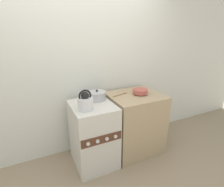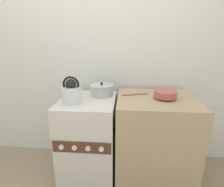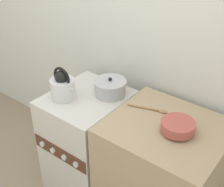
{
  "view_description": "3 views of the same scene",
  "coord_description": "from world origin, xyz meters",
  "px_view_note": "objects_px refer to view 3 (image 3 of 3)",
  "views": [
    {
      "loc": [
        -0.66,
        -1.66,
        1.75
      ],
      "look_at": [
        0.29,
        0.32,
        0.98
      ],
      "focal_mm": 28.0,
      "sensor_mm": 36.0,
      "label": 1
    },
    {
      "loc": [
        0.37,
        -1.28,
        1.43
      ],
      "look_at": [
        0.24,
        0.34,
        0.93
      ],
      "focal_mm": 28.0,
      "sensor_mm": 36.0,
      "label": 2
    },
    {
      "loc": [
        1.35,
        -1.12,
        2.12
      ],
      "look_at": [
        0.22,
        0.35,
        0.97
      ],
      "focal_mm": 50.0,
      "sensor_mm": 36.0,
      "label": 3
    }
  ],
  "objects_px": {
    "stove": "(88,142)",
    "enamel_bowl": "(178,126)",
    "cooking_pot": "(110,88)",
    "kettle": "(63,86)"
  },
  "relations": [
    {
      "from": "enamel_bowl",
      "to": "kettle",
      "type": "bearing_deg",
      "value": -171.59
    },
    {
      "from": "stove",
      "to": "kettle",
      "type": "height_order",
      "value": "kettle"
    },
    {
      "from": "stove",
      "to": "enamel_bowl",
      "type": "relative_size",
      "value": 4.14
    },
    {
      "from": "enamel_bowl",
      "to": "cooking_pot",
      "type": "bearing_deg",
      "value": 168.95
    },
    {
      "from": "kettle",
      "to": "enamel_bowl",
      "type": "height_order",
      "value": "kettle"
    },
    {
      "from": "kettle",
      "to": "cooking_pot",
      "type": "xyz_separation_m",
      "value": [
        0.24,
        0.25,
        -0.04
      ]
    },
    {
      "from": "stove",
      "to": "enamel_bowl",
      "type": "height_order",
      "value": "enamel_bowl"
    },
    {
      "from": "stove",
      "to": "enamel_bowl",
      "type": "distance_m",
      "value": 0.9
    },
    {
      "from": "cooking_pot",
      "to": "enamel_bowl",
      "type": "xyz_separation_m",
      "value": [
        0.62,
        -0.12,
        0.01
      ]
    },
    {
      "from": "stove",
      "to": "cooking_pot",
      "type": "distance_m",
      "value": 0.53
    }
  ]
}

